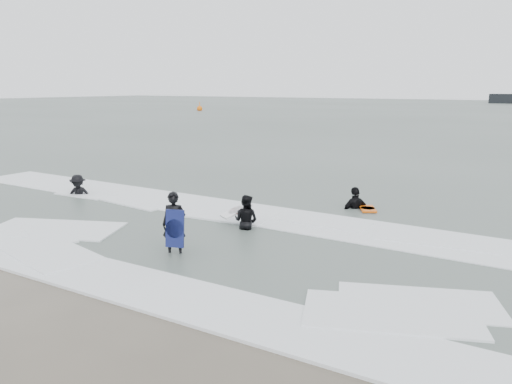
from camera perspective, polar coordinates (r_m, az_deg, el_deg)
The scene contains 9 objects.
ground at distance 12.16m, azimuth -12.62°, elevation -9.30°, with size 320.00×320.00×0.00m, color brown.
sea at distance 88.50m, azimuth 26.66°, elevation 8.00°, with size 320.00×320.00×0.00m, color #47544C.
surfer_centre at distance 13.37m, azimuth -9.21°, elevation -7.17°, with size 0.63×0.41×1.72m, color black.
surfer_wading at distance 15.47m, azimuth -1.14°, elevation -4.34°, with size 0.81×0.63×1.66m, color black.
surfer_breaker at distance 21.25m, azimuth -19.61°, elevation -0.51°, with size 1.13×0.65×1.75m, color black.
surfer_right_near at distance 18.34m, azimuth 11.27°, elevation -1.96°, with size 1.16×0.48×1.97m, color black.
surf_foam at distance 14.85m, azimuth -2.64°, elevation -4.90°, with size 30.03×9.06×0.09m.
bodyboards at distance 15.29m, azimuth 1.74°, elevation -2.60°, with size 3.74×8.13×1.25m.
buoy at distance 89.78m, azimuth -6.46°, elevation 9.45°, with size 1.00×1.00×1.65m.
Camera 1 is at (8.02, -8.03, 4.37)m, focal length 35.00 mm.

